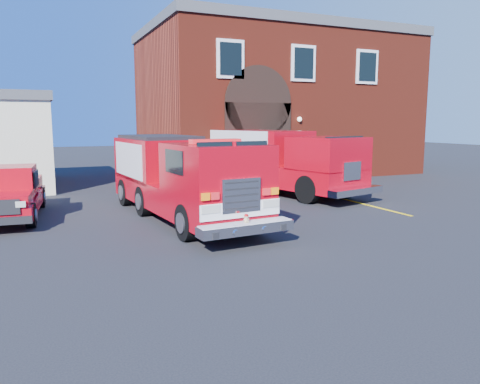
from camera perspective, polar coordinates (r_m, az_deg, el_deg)
name	(u,v)px	position (r m, az deg, el deg)	size (l,w,h in m)	color
ground	(223,232)	(13.26, -2.10, -4.85)	(100.00, 100.00, 0.00)	black
parking_stripe_near	(381,208)	(17.47, 16.83, -1.93)	(0.12, 3.00, 0.01)	yellow
parking_stripe_mid	(332,196)	(19.80, 11.19, -0.52)	(0.12, 3.00, 0.01)	yellow
parking_stripe_far	(295,187)	(22.29, 6.77, 0.59)	(0.12, 3.00, 0.01)	yellow
fire_station	(274,102)	(29.42, 4.13, 10.84)	(15.20, 10.20, 8.45)	maroon
fire_engine	(181,176)	(15.06, -7.25, 1.94)	(3.06, 8.67, 2.62)	black
pickup_truck	(8,194)	(16.66, -26.45, -0.17)	(2.34, 5.36, 1.70)	black
secondary_truck	(279,159)	(20.49, 4.74, 4.03)	(4.47, 8.64, 2.68)	black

